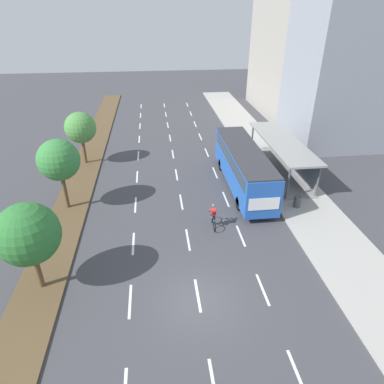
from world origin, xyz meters
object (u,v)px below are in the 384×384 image
bus_shelter (284,153)px  median_tree_second (59,160)px  cyclist (213,217)px  trash_bin (297,202)px  median_tree_nearest (28,234)px  bus (243,164)px  median_tree_third (80,128)px

bus_shelter → median_tree_second: 18.57m
cyclist → trash_bin: cyclist is taller
median_tree_second → median_tree_nearest: bearing=-88.1°
bus → median_tree_third: 15.11m
bus_shelter → trash_bin: size_ratio=12.75×
cyclist → trash_bin: bearing=13.6°
median_tree_second → bus_shelter: bearing=13.0°
bus → median_tree_third: bearing=155.2°
cyclist → bus: bearing=58.1°
median_tree_nearest → trash_bin: median_tree_nearest is taller
cyclist → trash_bin: (6.58, 1.59, -0.22)m
bus_shelter → median_tree_second: bearing=-167.0°
bus_shelter → bus: (-4.28, -2.32, 0.20)m
bus_shelter → bus: bus is taller
median_tree_third → trash_bin: median_tree_third is taller
median_tree_nearest → trash_bin: 17.96m
median_tree_nearest → median_tree_third: (-0.22, 16.27, 0.04)m
bus_shelter → bus: size_ratio=0.96×
median_tree_third → cyclist: bearing=-48.8°
trash_bin → median_tree_third: bearing=148.9°
bus_shelter → median_tree_second: size_ratio=2.06×
bus → cyclist: size_ratio=6.20×
trash_bin → median_tree_nearest: bearing=-159.8°
bus_shelter → median_tree_third: median_tree_third is taller
bus → median_tree_second: (-13.70, -1.83, 1.83)m
median_tree_third → trash_bin: (16.85, -10.16, -2.96)m
bus → median_tree_nearest: bearing=-143.4°
median_tree_second → trash_bin: size_ratio=6.18×
median_tree_second → cyclist: bearing=-19.3°
bus_shelter → bus: 4.87m
bus → median_tree_nearest: 16.79m
bus → median_tree_second: size_ratio=2.15×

